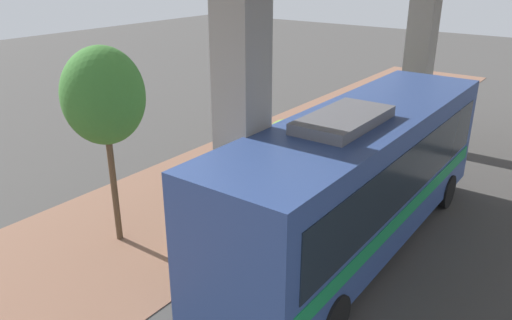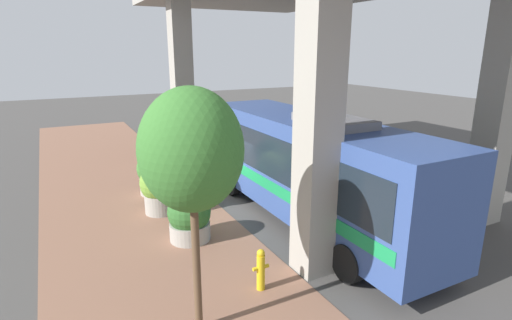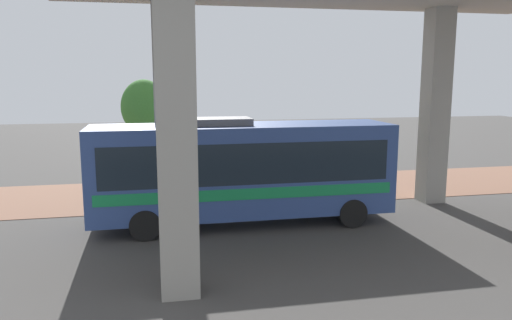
# 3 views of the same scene
# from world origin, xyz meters

# --- Properties ---
(ground_plane) EXTENTS (80.00, 80.00, 0.00)m
(ground_plane) POSITION_xyz_m (0.00, 0.00, 0.00)
(ground_plane) COLOR #474442
(ground_plane) RESTS_ON ground
(sidewalk_strip) EXTENTS (6.00, 40.00, 0.02)m
(sidewalk_strip) POSITION_xyz_m (-3.00, 0.00, 0.01)
(sidewalk_strip) COLOR #845B47
(sidewalk_strip) RESTS_ON ground
(overpass) EXTENTS (9.40, 18.80, 8.44)m
(overpass) POSITION_xyz_m (4.00, 0.00, 7.33)
(overpass) COLOR #9E998E
(overpass) RESTS_ON ground
(bus) EXTENTS (2.65, 10.40, 3.77)m
(bus) POSITION_xyz_m (2.13, -2.88, 2.04)
(bus) COLOR #334C8C
(bus) RESTS_ON ground
(fire_hydrant) EXTENTS (0.42, 0.20, 1.09)m
(fire_hydrant) POSITION_xyz_m (-1.17, -5.59, 0.55)
(fire_hydrant) COLOR gold
(fire_hydrant) RESTS_ON ground
(planter_front) EXTENTS (1.22, 1.22, 1.73)m
(planter_front) POSITION_xyz_m (-0.69, 0.22, 0.89)
(planter_front) COLOR #9E998E
(planter_front) RESTS_ON ground
(planter_middle) EXTENTS (1.31, 1.31, 1.58)m
(planter_middle) POSITION_xyz_m (-1.83, -2.25, 0.75)
(planter_middle) COLOR #9E998E
(planter_middle) RESTS_ON ground
(planter_back) EXTENTS (1.30, 1.30, 1.73)m
(planter_back) POSITION_xyz_m (-1.81, 2.29, 0.86)
(planter_back) COLOR #9E998E
(planter_back) RESTS_ON ground
(planter_extra) EXTENTS (1.38, 1.38, 1.82)m
(planter_extra) POSITION_xyz_m (-2.07, 0.27, 0.93)
(planter_extra) COLOR #9E998E
(planter_extra) RESTS_ON ground
(street_tree_near) EXTENTS (1.96, 1.96, 5.06)m
(street_tree_near) POSITION_xyz_m (-2.98, -6.24, 3.86)
(street_tree_near) COLOR brown
(street_tree_near) RESTS_ON ground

